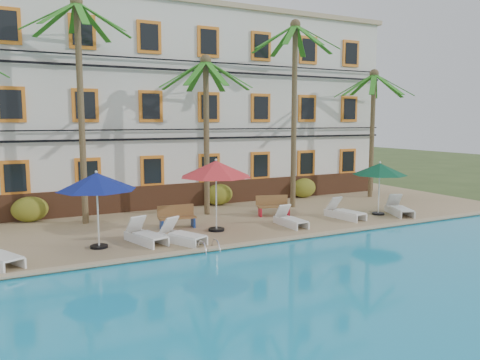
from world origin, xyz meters
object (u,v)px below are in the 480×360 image
palm_d (294,90)px  umbrella_red (216,169)px  palm_b (80,82)px  umbrella_green (380,169)px  bench_right (274,205)px  palm_c (206,112)px  pool_ladder (209,251)px  bench_left (177,217)px  umbrella_blue (97,182)px  palm_e (373,115)px  lounger_b (145,235)px  lounger_c (181,235)px  lounger_e (344,212)px  lounger_d (290,219)px  lounger_f (399,208)px

palm_d → umbrella_red: palm_d is taller
palm_b → umbrella_green: (12.42, -4.17, -3.77)m
umbrella_red → bench_right: size_ratio=1.82×
palm_c → bench_right: (2.59, -1.68, -4.24)m
bench_right → pool_ladder: size_ratio=2.11×
umbrella_green → bench_left: (-9.24, 1.61, -1.63)m
umbrella_blue → umbrella_green: umbrella_blue is taller
palm_e → bench_right: bearing=-164.8°
umbrella_red → umbrella_green: 8.03m
palm_d → bench_right: palm_d is taller
lounger_b → palm_c: bearing=43.5°
umbrella_red → umbrella_green: (8.01, -0.45, -0.34)m
palm_b → palm_c: size_ratio=1.28×
umbrella_red → lounger_c: 3.05m
lounger_c → bench_left: 2.35m
palm_c → umbrella_red: palm_c is taller
umbrella_blue → bench_right: size_ratio=1.70×
palm_c → bench_right: palm_c is taller
palm_d → pool_ladder: size_ratio=12.32×
lounger_e → bench_right: bearing=142.1°
palm_c → lounger_d: (2.13, -3.81, -4.44)m
lounger_c → palm_c: bearing=56.9°
umbrella_red → umbrella_green: size_ratio=1.16×
palm_c → umbrella_green: palm_c is taller
lounger_d → lounger_f: (5.77, -0.31, 0.02)m
palm_c → bench_right: 5.24m
palm_e → umbrella_red: bearing=-162.1°
palm_e → umbrella_red: palm_e is taller
palm_d → pool_ladder: 10.54m
palm_e → pool_ladder: palm_e is taller
lounger_f → lounger_b: bearing=178.3°
palm_c → bench_left: size_ratio=4.72×
palm_c → palm_d: palm_d is taller
palm_e → lounger_e: bearing=-142.0°
palm_c → umbrella_blue: bearing=-146.4°
umbrella_green → lounger_d: 5.26m
lounger_c → bench_left: bearing=74.5°
lounger_f → pool_ladder: 10.36m
palm_c → palm_d: bearing=-3.4°
bench_left → bench_right: same height
umbrella_blue → palm_e: bearing=14.5°
lounger_c → lounger_d: 4.96m
umbrella_blue → lounger_d: umbrella_blue is taller
umbrella_red → lounger_b: umbrella_red is taller
palm_b → pool_ladder: (3.02, -6.24, -5.87)m
umbrella_blue → lounger_b: 2.55m
lounger_b → lounger_e: 9.06m
bench_left → palm_c: bearing=43.3°
lounger_b → bench_right: size_ratio=1.30×
palm_b → palm_e: palm_b is taller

